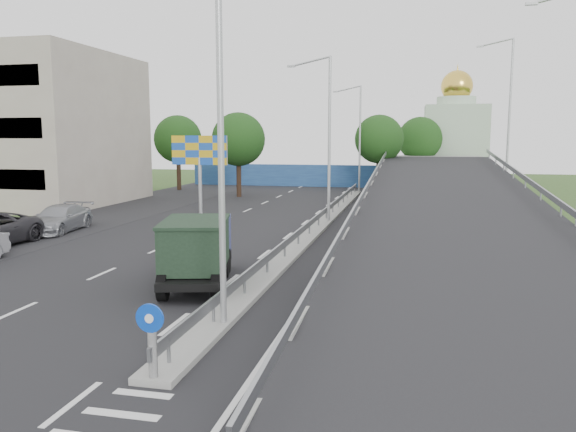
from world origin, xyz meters
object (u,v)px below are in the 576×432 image
(sign_bollard, at_px, (152,340))
(parked_car_d, at_px, (59,219))
(lamp_post_near, at_px, (214,121))
(billboard, at_px, (200,155))
(lamp_post_far, at_px, (358,133))
(church, at_px, (455,138))
(lamp_post_mid, at_px, (326,130))
(dump_truck, at_px, (198,247))

(sign_bollard, height_order, parked_car_d, sign_bollard)
(lamp_post_near, bearing_deg, billboard, 112.49)
(parked_car_d, bearing_deg, sign_bollard, -56.97)
(lamp_post_near, xyz_separation_m, lamp_post_far, (0.00, 40.00, 0.00))
(parked_car_d, bearing_deg, church, 52.50)
(sign_bollard, distance_m, lamp_post_mid, 24.30)
(church, distance_m, billboard, 37.23)
(sign_bollard, height_order, lamp_post_far, lamp_post_far)
(sign_bollard, distance_m, lamp_post_near, 6.12)
(sign_bollard, xyz_separation_m, church, (10.00, 57.83, 4.28))
(church, relative_size, dump_truck, 2.31)
(billboard, distance_m, parked_car_d, 10.48)
(dump_truck, bearing_deg, lamp_post_mid, 67.23)
(sign_bollard, xyz_separation_m, billboard, (-9.00, 25.83, 3.15))
(church, relative_size, billboard, 2.51)
(dump_truck, xyz_separation_m, parked_car_d, (-12.13, 9.16, -0.62))
(billboard, bearing_deg, sign_bollard, -70.79)
(church, distance_m, dump_truck, 51.13)
(lamp_post_near, height_order, lamp_post_far, same)
(lamp_post_far, bearing_deg, lamp_post_mid, -90.00)
(lamp_post_mid, relative_size, dump_truck, 1.69)
(lamp_post_mid, height_order, parked_car_d, lamp_post_mid)
(sign_bollard, height_order, dump_truck, dump_truck)
(lamp_post_mid, relative_size, parked_car_d, 1.93)
(lamp_post_far, height_order, church, church)
(billboard, bearing_deg, church, 59.30)
(parked_car_d, bearing_deg, lamp_post_near, -49.73)
(sign_bollard, relative_size, billboard, 0.30)
(billboard, bearing_deg, lamp_post_far, 63.16)
(church, height_order, dump_truck, church)
(church, relative_size, parked_car_d, 2.64)
(sign_bollard, relative_size, lamp_post_near, 0.17)
(sign_bollard, height_order, church, church)
(dump_truck, bearing_deg, billboard, 96.99)
(church, bearing_deg, lamp_post_far, -125.24)
(billboard, bearing_deg, parked_car_d, -122.82)
(church, height_order, parked_car_d, church)
(billboard, xyz_separation_m, parked_car_d, (-5.37, -8.32, -3.43))
(lamp_post_mid, height_order, dump_truck, lamp_post_mid)
(billboard, bearing_deg, lamp_post_near, -67.51)
(sign_bollard, bearing_deg, billboard, 109.21)
(lamp_post_far, xyz_separation_m, billboard, (-9.11, -18.00, -1.62))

